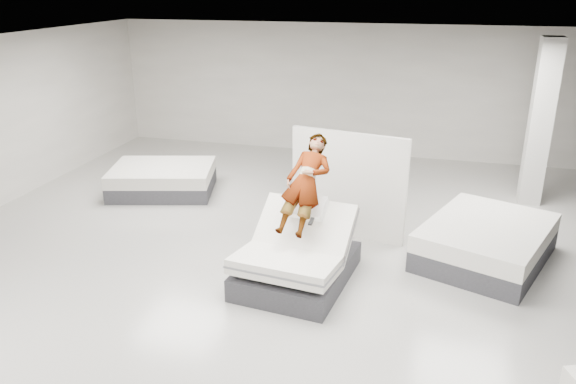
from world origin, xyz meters
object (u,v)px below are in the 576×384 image
object	(u,v)px
remote	(311,221)
flat_bed_right_far	(486,242)
flat_bed_left_far	(163,179)
person	(305,199)
divider_panel	(348,185)
column	(540,123)
hero_bed	(297,259)

from	to	relation	value
remote	flat_bed_right_far	size ratio (longest dim) A/B	0.05
remote	flat_bed_left_far	bearing A→B (deg)	149.28
person	flat_bed_left_far	distance (m)	4.54
remote	flat_bed_right_far	xyz separation A→B (m)	(2.48, 1.48, -0.70)
flat_bed_left_far	flat_bed_right_far	bearing A→B (deg)	-13.18
divider_panel	column	size ratio (longest dim) A/B	0.63
remote	column	size ratio (longest dim) A/B	0.04
hero_bed	remote	world-z (taller)	hero_bed
remote	column	distance (m)	5.56
hero_bed	person	size ratio (longest dim) A/B	1.27
flat_bed_right_far	column	world-z (taller)	column
hero_bed	person	bearing A→B (deg)	82.97
hero_bed	remote	size ratio (longest dim) A/B	14.56
person	divider_panel	xyz separation A→B (m)	(0.40, 1.44, -0.26)
person	flat_bed_left_far	xyz separation A→B (m)	(-3.63, 2.57, -0.90)
person	divider_panel	distance (m)	1.52
hero_bed	flat_bed_right_far	bearing A→B (deg)	27.81
person	column	world-z (taller)	column
hero_bed	flat_bed_right_far	size ratio (longest dim) A/B	0.77
flat_bed_right_far	column	size ratio (longest dim) A/B	0.83
remote	divider_panel	world-z (taller)	divider_panel
flat_bed_right_far	column	bearing A→B (deg)	70.61
person	remote	size ratio (longest dim) A/B	11.44
hero_bed	flat_bed_left_far	size ratio (longest dim) A/B	0.87
person	flat_bed_right_far	distance (m)	3.01
divider_panel	flat_bed_right_far	bearing A→B (deg)	2.78
remote	column	xyz separation A→B (m)	(3.47, 4.30, 0.60)
flat_bed_right_far	remote	bearing A→B (deg)	-149.25
remote	flat_bed_right_far	bearing A→B (deg)	37.79
remote	divider_panel	distance (m)	1.83
column	flat_bed_right_far	bearing A→B (deg)	-109.39
hero_bed	flat_bed_right_far	xyz separation A→B (m)	(2.70, 1.42, -0.05)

